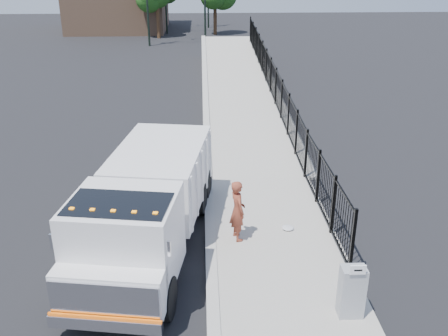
{
  "coord_description": "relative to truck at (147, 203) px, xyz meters",
  "views": [
    {
      "loc": [
        -0.16,
        -12.6,
        7.7
      ],
      "look_at": [
        0.49,
        2.0,
        1.39
      ],
      "focal_mm": 40.0,
      "sensor_mm": 36.0,
      "label": 1
    }
  ],
  "objects": [
    {
      "name": "arrow_sign",
      "position": [
        4.81,
        -3.27,
        -0.02
      ],
      "size": [
        0.35,
        0.04,
        0.22
      ],
      "primitive_type": "cube",
      "color": "white",
      "rests_on": "utility_cabinet"
    },
    {
      "name": "worker",
      "position": [
        2.49,
        0.36,
        -0.47
      ],
      "size": [
        0.6,
        0.75,
        1.81
      ],
      "primitive_type": "imported",
      "rotation": [
        0.0,
        0.0,
        1.85
      ],
      "color": "brown",
      "rests_on": "sidewalk"
    },
    {
      "name": "curb",
      "position": [
        1.71,
        -1.45,
        -1.42
      ],
      "size": [
        0.3,
        12.0,
        0.16
      ],
      "primitive_type": "cube",
      "color": "#ADAAA3",
      "rests_on": "ground"
    },
    {
      "name": "debris",
      "position": [
        4.03,
        0.81,
        -1.33
      ],
      "size": [
        0.37,
        0.37,
        0.09
      ],
      "primitive_type": "ellipsoid",
      "color": "silver",
      "rests_on": "sidewalk"
    },
    {
      "name": "iron_fence",
      "position": [
        5.26,
        12.55,
        -0.6
      ],
      "size": [
        0.1,
        28.0,
        1.8
      ],
      "primitive_type": "cube",
      "color": "black",
      "rests_on": "ground"
    },
    {
      "name": "sidewalk",
      "position": [
        3.64,
        -1.45,
        -1.44
      ],
      "size": [
        3.55,
        12.0,
        0.12
      ],
      "primitive_type": "cube",
      "color": "#9E998E",
      "rests_on": "ground"
    },
    {
      "name": "truck",
      "position": [
        0.0,
        0.0,
        0.0
      ],
      "size": [
        3.63,
        8.05,
        2.66
      ],
      "rotation": [
        0.0,
        0.0,
        -0.15
      ],
      "color": "black",
      "rests_on": "ground"
    },
    {
      "name": "ground",
      "position": [
        1.71,
        0.55,
        -1.5
      ],
      "size": [
        120.0,
        120.0,
        0.0
      ],
      "primitive_type": "plane",
      "color": "black",
      "rests_on": "ground"
    },
    {
      "name": "ramp",
      "position": [
        3.84,
        16.55,
        -1.5
      ],
      "size": [
        3.95,
        24.06,
        3.19
      ],
      "primitive_type": "cube",
      "rotation": [
        0.06,
        0.0,
        0.0
      ],
      "color": "#9E998E",
      "rests_on": "ground"
    },
    {
      "name": "utility_cabinet",
      "position": [
        4.81,
        -3.05,
        -0.75
      ],
      "size": [
        0.55,
        0.4,
        1.25
      ],
      "primitive_type": "cube",
      "color": "gray",
      "rests_on": "sidewalk"
    }
  ]
}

